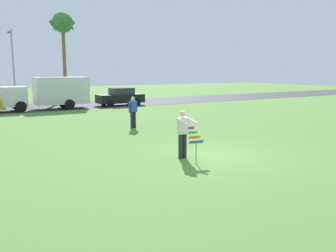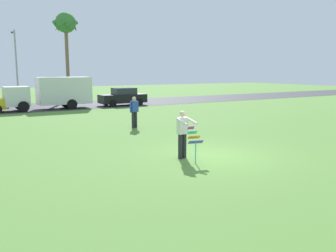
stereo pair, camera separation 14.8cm
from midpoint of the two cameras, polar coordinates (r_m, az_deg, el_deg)
name	(u,v)px [view 1 (the left image)]	position (r m, az deg, el deg)	size (l,w,h in m)	color
ground_plane	(213,156)	(13.23, 7.05, -4.82)	(120.00, 120.00, 0.00)	#568438
road_strip	(59,106)	(33.02, -17.35, 3.12)	(120.00, 8.00, 0.01)	#38383D
person_kite_flyer	(183,133)	(12.56, 2.11, -1.07)	(0.58, 0.68, 1.73)	#26262B
kite_held	(194,139)	(12.06, 3.97, -2.07)	(0.53, 0.70, 1.22)	#D83399
parked_truck_white_box	(51,92)	(30.30, -18.56, 5.24)	(6.70, 2.13, 2.62)	silver
parked_car_black	(121,97)	(32.28, -7.84, 4.69)	(4.21, 1.86, 1.60)	black
palm_tree_right_near	(63,27)	(39.33, -16.82, 15.21)	(2.58, 2.71, 9.13)	brown
streetlight_pole	(13,62)	(37.44, -24.00, 9.52)	(0.24, 1.65, 7.00)	#9E9EA3
person_walker_near	(133,111)	(19.45, -5.92, 2.41)	(0.56, 0.28, 1.73)	#26262B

